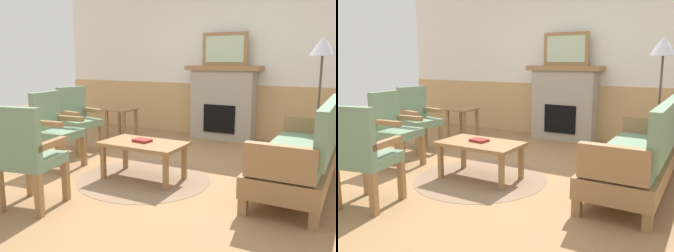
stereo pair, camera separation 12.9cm
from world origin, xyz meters
The scene contains 13 objects.
ground_plane centered at (0.00, 0.00, 0.00)m, with size 14.00×14.00×0.00m, color #997047.
wall_back centered at (0.00, 2.60, 1.31)m, with size 7.20×0.14×2.70m.
fireplace centered at (0.00, 2.35, 0.65)m, with size 1.30×0.44×1.28m.
framed_picture centered at (0.00, 2.35, 1.56)m, with size 0.80×0.04×0.56m.
couch centered at (1.63, 0.28, 0.40)m, with size 0.70×1.80×0.98m.
coffee_table centered at (-0.04, -0.17, 0.39)m, with size 0.96×0.56×0.44m.
round_rug centered at (-0.04, -0.17, 0.00)m, with size 1.56×1.56×0.01m, color #896B51.
book_on_table centered at (-0.06, -0.15, 0.46)m, with size 0.20×0.14×0.03m, color maroon.
armchair_near_fireplace centered at (-1.60, 0.43, 0.54)m, with size 0.56×0.56×0.98m.
armchair_by_window_left centered at (-1.28, -0.34, 0.54)m, with size 0.53×0.53×0.98m.
armchair_front_left centered at (-0.51, -1.41, 0.54)m, with size 0.57×0.57×0.98m.
side_table centered at (-1.50, 1.40, 0.43)m, with size 0.44×0.44×0.55m.
floor_lamp_by_couch centered at (1.62, 1.63, 1.45)m, with size 0.36×0.36×1.68m.
Camera 1 is at (2.15, -3.55, 1.38)m, focal length 38.09 mm.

